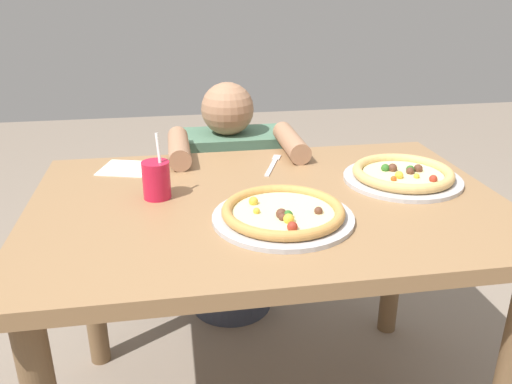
# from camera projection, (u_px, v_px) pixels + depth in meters

# --- Properties ---
(dining_table) EXTENTS (1.27, 0.86, 0.75)m
(dining_table) POSITION_uv_depth(u_px,v_px,m) (268.00, 236.00, 1.45)
(dining_table) COLOR #936D47
(dining_table) RESTS_ON ground
(pizza_near) EXTENTS (0.35, 0.35, 0.04)m
(pizza_near) POSITION_uv_depth(u_px,v_px,m) (283.00, 213.00, 1.28)
(pizza_near) COLOR #B7B7BC
(pizza_near) RESTS_ON dining_table
(pizza_far) EXTENTS (0.34, 0.34, 0.04)m
(pizza_far) POSITION_uv_depth(u_px,v_px,m) (403.00, 175.00, 1.53)
(pizza_far) COLOR #B7B7BC
(pizza_far) RESTS_ON dining_table
(drink_cup_colored) EXTENTS (0.07, 0.07, 0.18)m
(drink_cup_colored) POSITION_uv_depth(u_px,v_px,m) (156.00, 180.00, 1.40)
(drink_cup_colored) COLOR red
(drink_cup_colored) RESTS_ON dining_table
(paper_napkin) EXTENTS (0.19, 0.18, 0.00)m
(paper_napkin) POSITION_uv_depth(u_px,v_px,m) (128.00, 168.00, 1.63)
(paper_napkin) COLOR white
(paper_napkin) RESTS_ON dining_table
(fork) EXTENTS (0.09, 0.20, 0.00)m
(fork) POSITION_uv_depth(u_px,v_px,m) (273.00, 164.00, 1.67)
(fork) COLOR silver
(fork) RESTS_ON dining_table
(diner_seated) EXTENTS (0.45, 0.54, 0.95)m
(diner_seated) POSITION_uv_depth(u_px,v_px,m) (230.00, 217.00, 2.09)
(diner_seated) COLOR #333847
(diner_seated) RESTS_ON ground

